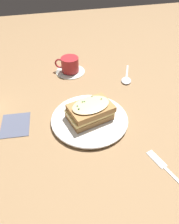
{
  "coord_description": "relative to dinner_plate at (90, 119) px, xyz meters",
  "views": [
    {
      "loc": [
        0.55,
        -0.13,
        0.53
      ],
      "look_at": [
        0.02,
        0.01,
        0.04
      ],
      "focal_mm": 35.0,
      "sensor_mm": 36.0,
      "label": 1
    }
  ],
  "objects": [
    {
      "name": "spoon",
      "position": [
        -0.21,
        0.22,
        -0.0
      ],
      "size": [
        0.16,
        0.09,
        0.01
      ],
      "rotation": [
        0.0,
        0.0,
        4.29
      ],
      "color": "silver",
      "rests_on": "ground_plane"
    },
    {
      "name": "fork",
      "position": [
        0.24,
        0.16,
        -0.01
      ],
      "size": [
        0.17,
        0.06,
        0.0
      ],
      "rotation": [
        0.0,
        0.0,
        1.86
      ],
      "color": "silver",
      "rests_on": "ground_plane"
    },
    {
      "name": "ground_plane",
      "position": [
        -0.02,
        -0.01,
        -0.01
      ],
      "size": [
        2.4,
        2.4,
        0.0
      ],
      "primitive_type": "plane",
      "color": "olive"
    },
    {
      "name": "teacup_with_saucer",
      "position": [
        -0.34,
        -0.0,
        0.02
      ],
      "size": [
        0.13,
        0.14,
        0.07
      ],
      "rotation": [
        0.0,
        0.0,
        4.33
      ],
      "color": "silver",
      "rests_on": "ground_plane"
    },
    {
      "name": "sandwich",
      "position": [
        -0.0,
        0.0,
        0.04
      ],
      "size": [
        0.13,
        0.17,
        0.06
      ],
      "rotation": [
        0.0,
        0.0,
        1.83
      ],
      "color": "#A37542",
      "rests_on": "dinner_plate"
    },
    {
      "name": "napkin",
      "position": [
        -0.04,
        -0.25,
        -0.01
      ],
      "size": [
        0.13,
        0.11,
        0.0
      ],
      "primitive_type": "cube",
      "rotation": [
        0.0,
        0.0,
        -0.09
      ],
      "color": "#4C5166",
      "rests_on": "ground_plane"
    },
    {
      "name": "dinner_plate",
      "position": [
        0.0,
        0.0,
        0.0
      ],
      "size": [
        0.27,
        0.27,
        0.01
      ],
      "color": "white",
      "rests_on": "ground_plane"
    }
  ]
}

